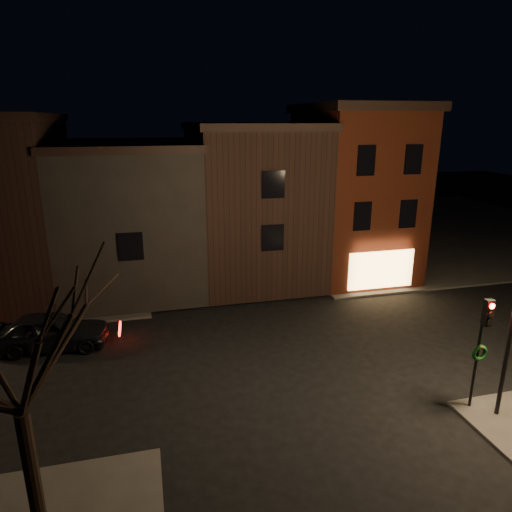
# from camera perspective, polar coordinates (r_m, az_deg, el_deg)

# --- Properties ---
(ground) EXTENTS (120.00, 120.00, 0.00)m
(ground) POSITION_cam_1_polar(r_m,az_deg,el_deg) (20.15, 2.12, -12.09)
(ground) COLOR black
(ground) RESTS_ON ground
(sidewalk_far_right) EXTENTS (30.00, 30.00, 0.12)m
(sidewalk_far_right) POSITION_cam_1_polar(r_m,az_deg,el_deg) (45.61, 19.71, 3.53)
(sidewalk_far_right) COLOR #2D2B28
(sidewalk_far_right) RESTS_ON ground
(corner_building) EXTENTS (6.50, 8.50, 10.50)m
(corner_building) POSITION_cam_1_polar(r_m,az_deg,el_deg) (29.74, 12.20, 8.02)
(corner_building) COLOR #4D1B0D
(corner_building) RESTS_ON ground
(row_building_a) EXTENTS (7.30, 10.30, 9.40)m
(row_building_a) POSITION_cam_1_polar(r_m,az_deg,el_deg) (28.62, -0.67, 6.91)
(row_building_a) COLOR black
(row_building_a) RESTS_ON ground
(row_building_b) EXTENTS (7.80, 10.30, 8.40)m
(row_building_b) POSITION_cam_1_polar(r_m,az_deg,el_deg) (27.99, -15.33, 5.05)
(row_building_b) COLOR black
(row_building_b) RESTS_ON ground
(traffic_signal) EXTENTS (0.58, 0.38, 4.05)m
(traffic_signal) POSITION_cam_1_polar(r_m,az_deg,el_deg) (17.02, 26.45, -9.08)
(traffic_signal) COLOR black
(traffic_signal) RESTS_ON sidewalk_near_right
(bare_tree_left) EXTENTS (5.60, 5.60, 7.50)m
(bare_tree_left) POSITION_cam_1_polar(r_m,az_deg,el_deg) (11.26, -28.71, -7.80)
(bare_tree_left) COLOR black
(bare_tree_left) RESTS_ON sidewalk_near_left
(parked_car_a) EXTENTS (4.95, 2.29, 1.64)m
(parked_car_a) POSITION_cam_1_polar(r_m,az_deg,el_deg) (22.13, -24.21, -8.54)
(parked_car_a) COLOR black
(parked_car_a) RESTS_ON ground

